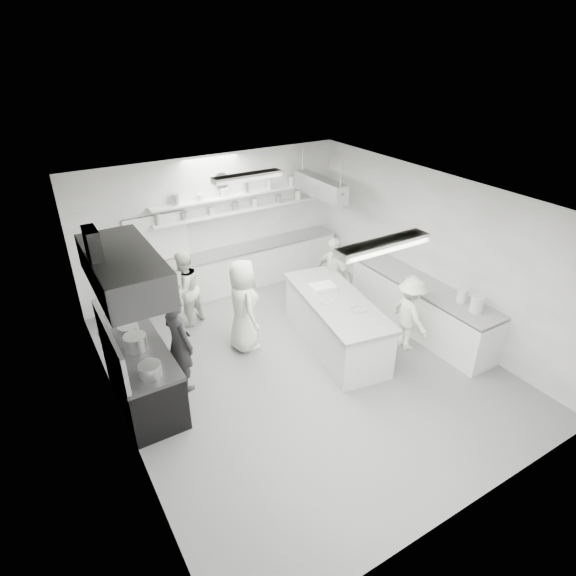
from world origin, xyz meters
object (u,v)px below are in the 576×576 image
stove (144,380)px  right_counter (420,307)px  cook_back (184,289)px  prep_island (335,324)px  cook_stove (179,344)px  back_counter (236,269)px

stove → right_counter: (5.25, -0.60, 0.02)m
stove → cook_back: 2.37m
prep_island → cook_stove: 2.87m
stove → back_counter: 4.03m
prep_island → cook_back: cook_back is taller
back_counter → cook_back: bearing=-149.2°
right_counter → back_counter: bearing=124.7°
cook_stove → back_counter: bearing=-54.0°
back_counter → stove: bearing=-136.0°
right_counter → prep_island: size_ratio=1.30×
cook_stove → cook_back: size_ratio=1.07×
right_counter → cook_back: size_ratio=2.11×
prep_island → right_counter: bearing=-1.9°
back_counter → cook_stove: cook_stove is taller
stove → cook_back: size_ratio=1.15×
right_counter → stove: bearing=173.5°
right_counter → cook_back: 4.61m
prep_island → stove: bearing=-174.4°
stove → cook_back: cook_back is taller
stove → right_counter: size_ratio=0.55×
right_counter → cook_back: cook_back is taller
stove → back_counter: bearing=44.0°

